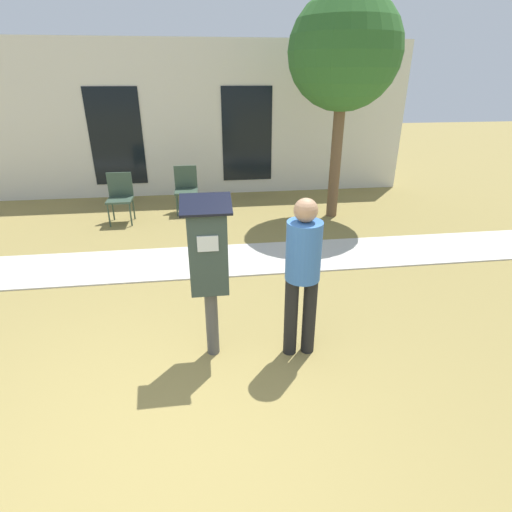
% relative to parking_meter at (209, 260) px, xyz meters
% --- Properties ---
extents(ground_plane, '(40.00, 40.00, 0.00)m').
position_rel_parking_meter_xyz_m(ground_plane, '(-0.39, -1.01, -1.02)').
color(ground_plane, olive).
extents(sidewalk, '(12.00, 1.10, 0.02)m').
position_rel_parking_meter_xyz_m(sidewalk, '(-0.39, 2.13, -1.01)').
color(sidewalk, beige).
rests_on(sidewalk, ground).
extents(building_facade, '(10.00, 0.26, 3.20)m').
position_rel_parking_meter_xyz_m(building_facade, '(-0.39, 5.94, 0.58)').
color(building_facade, silver).
rests_on(building_facade, ground).
extents(parking_meter, '(0.44, 0.31, 1.59)m').
position_rel_parking_meter_xyz_m(parking_meter, '(0.00, 0.00, 0.00)').
color(parking_meter, '#4C4C4C').
rests_on(parking_meter, ground).
extents(person_standing, '(0.32, 0.32, 1.58)m').
position_rel_parking_meter_xyz_m(person_standing, '(0.84, -0.10, -0.09)').
color(person_standing, black).
rests_on(person_standing, ground).
extents(outdoor_chair_left, '(0.44, 0.44, 0.90)m').
position_rel_parking_meter_xyz_m(outdoor_chair_left, '(-1.53, 4.12, -0.49)').
color(outdoor_chair_left, '#334738').
rests_on(outdoor_chair_left, ground).
extents(outdoor_chair_middle, '(0.44, 0.44, 0.90)m').
position_rel_parking_meter_xyz_m(outdoor_chair_middle, '(-0.35, 4.56, -0.49)').
color(outdoor_chair_middle, '#334738').
rests_on(outdoor_chair_middle, ground).
extents(tree, '(1.90, 1.90, 3.82)m').
position_rel_parking_meter_xyz_m(tree, '(2.44, 3.93, 1.83)').
color(tree, brown).
rests_on(tree, ground).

